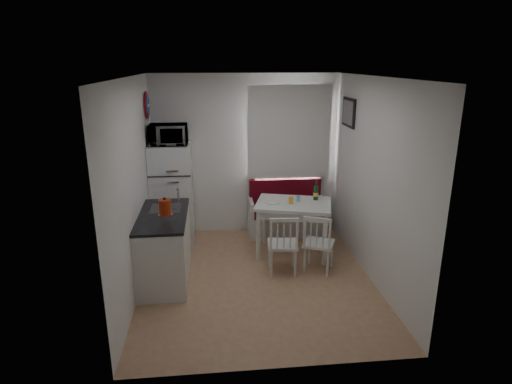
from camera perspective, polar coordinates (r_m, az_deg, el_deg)
The scene contains 22 objects.
floor at distance 5.81m, azimuth 0.11°, elevation -11.45°, with size 3.00×3.50×0.02m, color #AE7C5C.
ceiling at distance 5.11m, azimuth 0.13°, elevation 15.10°, with size 3.00×3.50×0.02m, color white.
wall_back at distance 7.01m, azimuth -1.41°, elevation 4.92°, with size 3.00×0.02×2.60m, color white.
wall_front at distance 3.68m, azimuth 3.04°, elevation -6.62°, with size 3.00×0.02×2.60m, color white.
wall_left at distance 5.37m, azimuth -16.00°, elevation 0.45°, with size 0.02×3.50×2.60m, color white.
wall_right at distance 5.67m, azimuth 15.38°, elevation 1.36°, with size 0.02×3.50×2.60m, color white.
window at distance 7.00m, azimuth 4.36°, elevation 7.58°, with size 1.22×0.06×1.47m, color white.
curtain at distance 6.93m, azimuth 4.47°, elevation 7.89°, with size 1.35×0.02×1.50m, color white.
kitchen_counter at distance 5.76m, azimuth -12.10°, elevation -7.08°, with size 0.62×1.32×1.16m.
wall_sign at distance 6.62m, azimuth -14.28°, elevation 11.15°, with size 0.40×0.40×0.03m, color navy.
picture_frame at distance 6.54m, azimuth 12.23°, elevation 10.33°, with size 0.04×0.52×0.42m, color black.
bench at distance 7.14m, azimuth 4.04°, elevation -3.27°, with size 1.26×0.48×0.90m.
dining_table at distance 6.27m, azimuth 5.02°, elevation -2.21°, with size 1.23×1.01×0.80m.
chair_left at distance 5.69m, azimuth 3.73°, elevation -6.28°, with size 0.43×0.41×0.45m.
chair_right at distance 5.80m, azimuth 8.63°, elevation -6.11°, with size 0.51×0.51×0.44m.
fridge at distance 6.81m, azimuth -11.09°, elevation -0.24°, with size 0.63×0.63×1.57m, color white.
microwave at distance 6.54m, azimuth -11.59°, elevation 7.51°, with size 0.55×0.38×0.31m, color white.
kettle at distance 5.46m, azimuth -12.04°, elevation -2.02°, with size 0.19×0.19×0.25m, color #A72A0D.
wine_bottle at distance 6.36m, azimuth 8.00°, elevation 0.22°, with size 0.07×0.07×0.29m, color #154319, non-canonical shape.
drinking_glass_orange at distance 6.17m, azimuth 4.69°, elevation -1.14°, with size 0.06×0.06×0.10m, color gold.
drinking_glass_blue at distance 6.29m, azimuth 5.68°, elevation -0.86°, with size 0.05×0.05×0.09m, color #7EBFD6.
plate at distance 6.21m, azimuth 2.29°, elevation -1.39°, with size 0.22×0.22×0.02m, color white.
Camera 1 is at (-0.54, -5.08, 2.78)m, focal length 30.00 mm.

